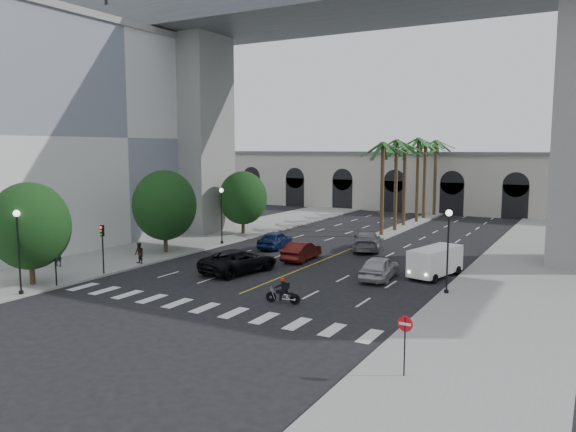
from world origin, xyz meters
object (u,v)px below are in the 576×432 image
object	(u,v)px
lamp_post_right	(448,244)
motorcycle_rider	(284,292)
car_d	(367,241)
pedestrian_b	(139,253)
lamp_post_left_near	(18,245)
car_c	(239,261)
traffic_signal_near	(55,250)
do_not_enter_sign	(405,334)
cargo_van	(435,261)
pedestrian_a	(58,254)
lamp_post_left_far	(222,211)
traffic_signal_far	(103,241)
car_a	(380,267)
car_e	(275,240)
car_b	(301,251)

from	to	relation	value
lamp_post_right	motorcycle_rider	bearing A→B (deg)	-140.65
lamp_post_right	motorcycle_rider	distance (m)	10.53
car_d	pedestrian_b	distance (m)	19.67
lamp_post_left_near	car_c	bearing A→B (deg)	56.50
traffic_signal_near	do_not_enter_sign	bearing A→B (deg)	-7.35
cargo_van	pedestrian_a	distance (m)	27.99
lamp_post_left_far	do_not_enter_sign	xyz separation A→B (m)	(24.40, -21.64, -1.35)
lamp_post_left_near	motorcycle_rider	distance (m)	16.45
traffic_signal_far	pedestrian_a	size ratio (longest dim) A/B	1.92
lamp_post_right	car_d	xyz separation A→B (m)	(-9.90, 12.03, -2.38)
motorcycle_rider	car_d	size ratio (longest dim) A/B	0.37
car_a	lamp_post_left_far	bearing A→B (deg)	-22.90
car_d	do_not_enter_sign	distance (m)	28.15
lamp_post_left_far	motorcycle_rider	bearing A→B (deg)	-44.20
car_a	do_not_enter_sign	world-z (taller)	do_not_enter_sign
cargo_van	pedestrian_a	xyz separation A→B (m)	(-25.76, -10.93, -0.07)
car_d	car_e	xyz separation A→B (m)	(-7.59, -3.20, -0.04)
lamp_post_left_near	car_b	xyz separation A→B (m)	(9.90, 18.23, -2.45)
pedestrian_a	pedestrian_b	xyz separation A→B (m)	(4.77, 3.64, -0.12)
traffic_signal_far	cargo_van	size ratio (longest dim) A/B	0.70
lamp_post_right	car_e	world-z (taller)	lamp_post_right
do_not_enter_sign	car_c	bearing A→B (deg)	146.49
traffic_signal_near	car_b	size ratio (longest dim) A/B	0.78
lamp_post_left_far	traffic_signal_far	world-z (taller)	lamp_post_left_far
pedestrian_b	traffic_signal_near	bearing A→B (deg)	-72.04
lamp_post_left_far	do_not_enter_sign	world-z (taller)	lamp_post_left_far
car_b	cargo_van	size ratio (longest dim) A/B	0.89
motorcycle_rider	car_b	distance (m)	12.73
lamp_post_left_near	car_d	world-z (taller)	lamp_post_left_near
car_a	car_d	world-z (taller)	car_d
traffic_signal_near	traffic_signal_far	distance (m)	4.00
pedestrian_b	do_not_enter_sign	xyz separation A→B (m)	(24.50, -10.91, 0.89)
traffic_signal_near	car_b	distance (m)	18.62
lamp_post_left_near	do_not_enter_sign	world-z (taller)	lamp_post_left_near
pedestrian_a	do_not_enter_sign	world-z (taller)	do_not_enter_sign
traffic_signal_near	motorcycle_rider	bearing A→B (deg)	15.19
do_not_enter_sign	car_a	bearing A→B (deg)	117.33
car_d	pedestrian_a	size ratio (longest dim) A/B	3.05
car_e	cargo_van	distance (m)	16.16
car_c	car_e	xyz separation A→B (m)	(-2.67, 9.78, -0.06)
car_c	cargo_van	world-z (taller)	cargo_van
traffic_signal_far	cargo_van	distance (m)	23.59
motorcycle_rider	car_b	size ratio (longest dim) A/B	0.46
lamp_post_left_far	traffic_signal_far	distance (m)	14.52
car_c	car_b	bearing A→B (deg)	-94.59
lamp_post_left_far	car_b	size ratio (longest dim) A/B	1.15
car_c	lamp_post_left_far	bearing A→B (deg)	-35.56
lamp_post_left_near	lamp_post_right	size ratio (longest dim) A/B	1.00
motorcycle_rider	pedestrian_a	size ratio (longest dim) A/B	1.12
traffic_signal_far	car_a	distance (m)	19.64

